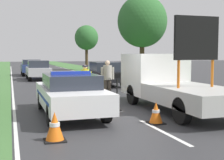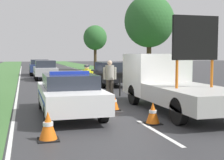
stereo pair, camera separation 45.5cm
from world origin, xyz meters
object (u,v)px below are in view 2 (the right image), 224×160
at_px(traffic_cone_behind_barrier, 48,126).
at_px(traffic_cone_lane_edge, 153,113).
at_px(police_car, 69,93).
at_px(pedestrian_civilian, 110,76).
at_px(police_officer, 87,80).
at_px(traffic_cone_near_truck, 95,92).
at_px(traffic_cone_centre_front, 114,102).
at_px(queued_car_hatch_blue, 39,67).
at_px(queued_car_sedan_black, 110,74).
at_px(roadside_tree_near_left, 95,38).
at_px(roadside_tree_near_right, 149,21).
at_px(traffic_cone_near_police, 69,95).
at_px(work_truck, 169,81).
at_px(queued_car_sedan_silver, 45,70).
at_px(road_barrier, 95,78).

distance_m(traffic_cone_behind_barrier, traffic_cone_lane_edge, 3.28).
relative_size(police_car, pedestrian_civilian, 2.70).
xyz_separation_m(police_officer, traffic_cone_near_truck, (0.60, 0.98, -0.70)).
xyz_separation_m(traffic_cone_centre_front, queued_car_hatch_blue, (-1.68, 20.74, 0.52)).
xyz_separation_m(traffic_cone_behind_barrier, queued_car_sedan_black, (4.95, 12.23, 0.45)).
bearing_deg(traffic_cone_lane_edge, queued_car_hatch_blue, 95.30).
xyz_separation_m(traffic_cone_near_truck, roadside_tree_near_left, (5.79, 25.44, 3.93)).
distance_m(queued_car_sedan_black, roadside_tree_near_right, 8.44).
distance_m(traffic_cone_lane_edge, queued_car_sedan_black, 11.43).
height_order(traffic_cone_behind_barrier, roadside_tree_near_right, roadside_tree_near_right).
distance_m(traffic_cone_near_truck, roadside_tree_near_right, 13.70).
height_order(police_car, traffic_cone_near_truck, police_car).
distance_m(queued_car_sedan_black, roadside_tree_near_left, 20.77).
bearing_deg(queued_car_hatch_blue, police_car, 89.89).
bearing_deg(police_car, queued_car_sedan_black, 70.01).
bearing_deg(traffic_cone_near_police, roadside_tree_near_right, 53.78).
distance_m(police_officer, traffic_cone_near_truck, 1.35).
bearing_deg(police_car, queued_car_hatch_blue, 93.45).
xyz_separation_m(work_truck, traffic_cone_centre_front, (-2.13, 0.20, -0.74)).
bearing_deg(queued_car_sedan_black, traffic_cone_near_police, 60.39).
bearing_deg(queued_car_hatch_blue, roadside_tree_near_right, 143.82).
distance_m(police_officer, queued_car_sedan_silver, 12.56).
bearing_deg(roadside_tree_near_left, police_officer, -103.60).
bearing_deg(queued_car_sedan_silver, pedestrian_civilian, 100.01).
bearing_deg(queued_car_sedan_silver, roadside_tree_near_right, 174.52).
bearing_deg(police_car, police_officer, 71.26).
bearing_deg(police_car, queued_car_sedan_silver, 92.73).
height_order(queued_car_sedan_silver, roadside_tree_near_left, roadside_tree_near_left).
distance_m(traffic_cone_near_police, traffic_cone_lane_edge, 5.25).
bearing_deg(traffic_cone_centre_front, traffic_cone_near_police, 118.73).
bearing_deg(traffic_cone_near_police, police_officer, 6.38).
bearing_deg(work_truck, queued_car_sedan_black, -89.12).
relative_size(work_truck, queued_car_sedan_black, 1.51).
height_order(police_car, traffic_cone_lane_edge, police_car).
xyz_separation_m(queued_car_hatch_blue, roadside_tree_near_left, (7.56, 8.19, 3.36)).
xyz_separation_m(road_barrier, queued_car_sedan_silver, (-1.61, 11.38, -0.13)).
relative_size(traffic_cone_centre_front, traffic_cone_behind_barrier, 0.87).
height_order(queued_car_sedan_silver, roadside_tree_near_right, roadside_tree_near_right).
relative_size(work_truck, police_officer, 3.86).
xyz_separation_m(traffic_cone_behind_barrier, roadside_tree_near_right, (9.96, 17.65, 4.54)).
height_order(police_car, roadside_tree_near_right, roadside_tree_near_right).
xyz_separation_m(police_car, traffic_cone_near_truck, (1.81, 3.93, -0.49)).
distance_m(traffic_cone_centre_front, traffic_cone_behind_barrier, 4.38).
bearing_deg(roadside_tree_near_left, police_car, -104.51).
height_order(traffic_cone_centre_front, queued_car_hatch_blue, queued_car_hatch_blue).
bearing_deg(traffic_cone_near_truck, roadside_tree_near_left, 77.18).
distance_m(traffic_cone_near_police, queued_car_sedan_black, 7.31).
distance_m(police_car, pedestrian_civilian, 4.10).
relative_size(traffic_cone_behind_barrier, roadside_tree_near_left, 0.12).
xyz_separation_m(police_car, queued_car_sedan_black, (4.01, 9.20, 0.06)).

